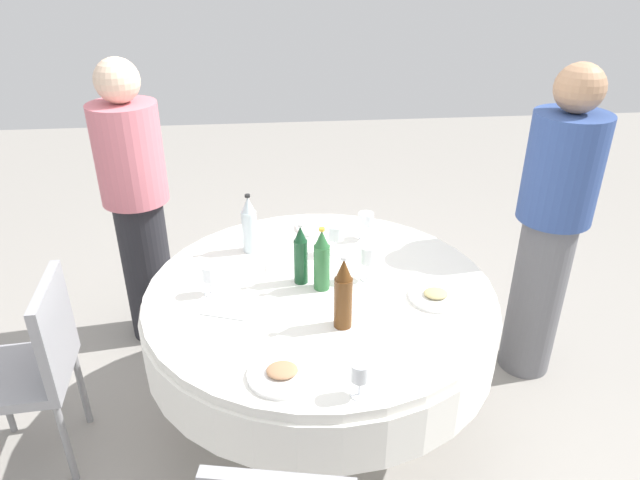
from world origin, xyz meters
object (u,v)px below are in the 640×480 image
(chair_mid, at_px, (36,361))
(person_south, at_px, (551,226))
(bottle_dark_green_right, at_px, (301,256))
(bottle_green_south, at_px, (322,261))
(wine_glass_outer, at_px, (210,274))
(wine_glass_front, at_px, (360,374))
(dining_table, at_px, (320,316))
(bottle_brown_far, at_px, (343,294))
(wine_glass_near, at_px, (368,256))
(plate_near, at_px, (318,227))
(bottle_clear_outer, at_px, (249,225))
(plate_east, at_px, (435,296))
(plate_north, at_px, (282,373))
(wine_glass_mid, at_px, (366,220))
(wine_glass_left, at_px, (336,233))
(person_right, at_px, (137,203))

(chair_mid, bearing_deg, person_south, -85.13)
(bottle_dark_green_right, bearing_deg, bottle_green_south, 146.50)
(bottle_green_south, xyz_separation_m, wine_glass_outer, (0.46, 0.00, -0.04))
(wine_glass_front, height_order, chair_mid, same)
(bottle_dark_green_right, bearing_deg, dining_table, 143.33)
(bottle_dark_green_right, xyz_separation_m, bottle_brown_far, (-0.14, 0.33, 0.01))
(wine_glass_front, bearing_deg, wine_glass_near, -101.81)
(bottle_green_south, bearing_deg, bottle_dark_green_right, -33.50)
(bottle_green_south, height_order, person_south, person_south)
(plate_near, bearing_deg, bottle_brown_far, 91.17)
(bottle_green_south, distance_m, wine_glass_near, 0.21)
(bottle_brown_far, bearing_deg, plate_near, -88.83)
(bottle_clear_outer, bearing_deg, wine_glass_near, 148.55)
(wine_glass_near, bearing_deg, wine_glass_front, 78.19)
(wine_glass_outer, relative_size, chair_mid, 0.15)
(bottle_brown_far, xyz_separation_m, plate_east, (-0.40, -0.14, -0.13))
(dining_table, relative_size, plate_north, 6.29)
(bottle_dark_green_right, bearing_deg, plate_east, 161.06)
(wine_glass_outer, relative_size, wine_glass_mid, 0.95)
(wine_glass_left, height_order, person_south, person_south)
(wine_glass_front, height_order, plate_east, wine_glass_front)
(bottle_brown_far, distance_m, person_south, 1.21)
(wine_glass_near, bearing_deg, wine_glass_outer, 4.22)
(wine_glass_left, relative_size, wine_glass_near, 0.92)
(wine_glass_mid, bearing_deg, wine_glass_outer, 30.64)
(bottle_brown_far, relative_size, wine_glass_front, 2.33)
(bottle_brown_far, bearing_deg, plate_north, 47.89)
(dining_table, height_order, person_south, person_south)
(wine_glass_outer, xyz_separation_m, plate_near, (-0.50, -0.56, -0.09))
(wine_glass_left, distance_m, person_right, 1.11)
(wine_glass_left, xyz_separation_m, person_right, (0.99, -0.50, -0.03))
(chair_mid, bearing_deg, wine_glass_left, -77.89)
(plate_north, bearing_deg, wine_glass_front, 154.76)
(plate_near, distance_m, chair_mid, 1.40)
(wine_glass_near, distance_m, plate_east, 0.32)
(person_right, bearing_deg, plate_north, -110.32)
(wine_glass_near, distance_m, person_right, 1.33)
(wine_glass_mid, xyz_separation_m, wine_glass_left, (0.16, 0.14, 0.01))
(plate_north, bearing_deg, wine_glass_outer, -63.09)
(wine_glass_left, bearing_deg, plate_east, 130.88)
(bottle_dark_green_right, height_order, bottle_clear_outer, bottle_clear_outer)
(wine_glass_mid, bearing_deg, person_right, -17.48)
(wine_glass_front, bearing_deg, plate_north, -25.24)
(bottle_green_south, bearing_deg, plate_east, 164.10)
(wine_glass_outer, distance_m, person_right, 0.90)
(plate_north, bearing_deg, person_right, -61.95)
(bottle_dark_green_right, distance_m, wine_glass_near, 0.29)
(bottle_green_south, relative_size, bottle_brown_far, 0.93)
(plate_north, xyz_separation_m, person_right, (0.71, -1.33, 0.07))
(bottle_green_south, bearing_deg, wine_glass_near, -166.86)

